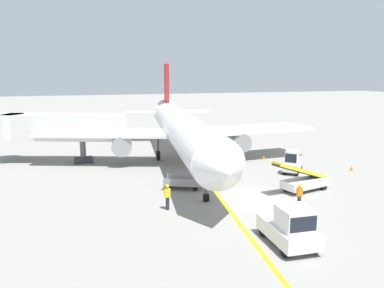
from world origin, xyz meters
The scene contains 13 objects.
ground_plane centered at (0.00, 0.00, 0.00)m, with size 300.00×300.00×0.00m, color gray.
taxi_line_yellow centered at (-1.46, 5.00, 0.00)m, with size 0.30×80.00×0.01m, color yellow.
airliner centered at (-1.38, 12.49, 3.42)m, with size 28.24×35.25×10.10m.
jet_bridge centered at (-13.62, 16.85, 3.54)m, with size 12.94×7.18×4.85m.
pushback_tug centered at (-1.76, -7.24, 0.99)m, with size 2.17×3.74×2.20m.
baggage_tug_near_wing centered at (6.68, 5.14, 0.93)m, with size 2.62×2.61×2.10m.
belt_loader_forward_hold centered at (4.57, 0.46, 0.78)m, with size 5.16×2.28×2.59m.
baggage_cart_loaded centered at (-3.89, 4.04, 0.47)m, with size 3.70×2.67×0.94m.
ground_crew_marshaller centered at (1.98, -2.69, 0.91)m, with size 0.36×0.24×1.70m.
ground_crew_wing_walker centered at (-6.28, -0.10, 0.91)m, with size 0.36×0.24×1.70m.
safety_cone_nose_left centered at (12.45, 4.23, 0.22)m, with size 0.36×0.36×0.44m, color orange.
safety_cone_nose_right centered at (0.15, 14.87, 0.22)m, with size 0.36×0.36×0.44m, color orange.
safety_cone_wingtip_left centered at (7.17, 11.06, 0.22)m, with size 0.36×0.36×0.44m, color orange.
Camera 1 is at (-12.37, -22.66, 8.63)m, focal length 35.11 mm.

